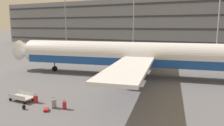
# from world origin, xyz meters

# --- Properties ---
(ground_plane) EXTENTS (600.00, 600.00, 0.00)m
(ground_plane) POSITION_xyz_m (0.00, 0.00, 0.00)
(ground_plane) COLOR #5B5B60
(terminal_structure) EXTENTS (161.92, 16.92, 18.01)m
(terminal_structure) POSITION_xyz_m (0.00, 53.80, 9.00)
(terminal_structure) COLOR slate
(terminal_structure) RESTS_ON ground_plane
(airliner) EXTENTS (43.55, 35.47, 11.17)m
(airliner) POSITION_xyz_m (0.81, -0.55, 3.31)
(airliner) COLOR silver
(airliner) RESTS_ON ground_plane
(light_mast_far_left) EXTENTS (1.80, 0.50, 19.60)m
(light_mast_far_left) POSITION_xyz_m (-43.52, 40.62, 11.46)
(light_mast_far_left) COLOR gray
(light_mast_far_left) RESTS_ON ground_plane
(light_mast_left) EXTENTS (1.80, 0.50, 25.41)m
(light_mast_left) POSITION_xyz_m (-14.42, 40.62, 14.44)
(light_mast_left) COLOR gray
(light_mast_left) RESTS_ON ground_plane
(light_mast_center_left) EXTENTS (1.80, 0.50, 20.14)m
(light_mast_center_left) POSITION_xyz_m (12.44, 40.62, 11.73)
(light_mast_center_left) COLOR gray
(light_mast_center_left) RESTS_ON ground_plane
(suitcase_laid_flat) EXTENTS (0.43, 0.42, 0.92)m
(suitcase_laid_flat) POSITION_xyz_m (-1.06, -16.80, 0.40)
(suitcase_laid_flat) COLOR #B21E23
(suitcase_laid_flat) RESTS_ON ground_plane
(suitcase_red) EXTENTS (0.47, 0.54, 1.03)m
(suitcase_red) POSITION_xyz_m (-2.20, -17.00, 0.45)
(suitcase_red) COLOR gray
(suitcase_red) RESTS_ON ground_plane
(suitcase_black) EXTENTS (0.74, 0.84, 0.23)m
(suitcase_black) POSITION_xyz_m (-2.34, -17.94, 0.11)
(suitcase_black) COLOR #B21E23
(suitcase_black) RESTS_ON ground_plane
(suitcase_scuffed) EXTENTS (0.47, 0.44, 0.89)m
(suitcase_scuffed) POSITION_xyz_m (-4.85, -16.65, 0.39)
(suitcase_scuffed) COLOR #B21E23
(suitcase_scuffed) RESTS_ON ground_plane
(backpack_upright) EXTENTS (0.39, 0.39, 0.51)m
(backpack_upright) POSITION_xyz_m (-4.57, -18.52, 0.22)
(backpack_upright) COLOR black
(backpack_upright) RESTS_ON ground_plane
(baggage_cart) EXTENTS (3.32, 1.38, 0.82)m
(baggage_cart) POSITION_xyz_m (-6.62, -16.89, 0.43)
(baggage_cart) COLOR #B7B7BC
(baggage_cart) RESTS_ON ground_plane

